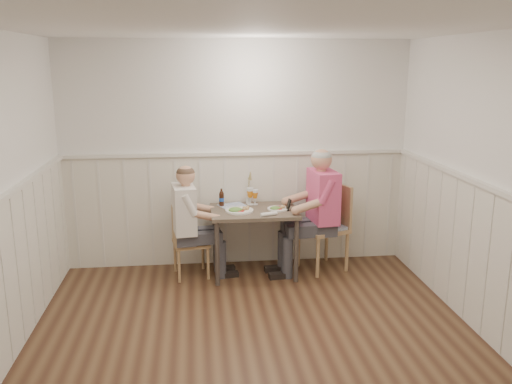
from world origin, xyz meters
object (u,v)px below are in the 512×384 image
(diner_cream, at_px, (188,231))
(beer_bottle, at_px, (222,198))
(chair_right, at_px, (327,224))
(grass_vase, at_px, (248,189))
(man_in_pink, at_px, (319,221))
(chair_left, at_px, (186,239))
(dining_table, at_px, (254,218))

(diner_cream, bearing_deg, beer_bottle, 32.76)
(chair_right, relative_size, beer_bottle, 4.87)
(diner_cream, height_order, grass_vase, diner_cream)
(diner_cream, bearing_deg, man_in_pink, 0.74)
(diner_cream, distance_m, beer_bottle, 0.54)
(chair_left, bearing_deg, chair_right, 2.48)
(diner_cream, relative_size, grass_vase, 3.25)
(diner_cream, xyz_separation_m, grass_vase, (0.69, 0.31, 0.39))
(beer_bottle, bearing_deg, chair_left, -154.63)
(chair_left, bearing_deg, grass_vase, 19.55)
(beer_bottle, bearing_deg, chair_right, -5.80)
(diner_cream, bearing_deg, dining_table, 3.92)
(grass_vase, bearing_deg, chair_right, -11.47)
(chair_left, distance_m, beer_bottle, 0.61)
(dining_table, height_order, chair_left, chair_left)
(chair_right, height_order, diner_cream, diner_cream)
(dining_table, xyz_separation_m, man_in_pink, (0.73, -0.03, -0.04))
(man_in_pink, bearing_deg, grass_vase, 159.64)
(chair_left, relative_size, diner_cream, 0.61)
(chair_right, height_order, beer_bottle, chair_right)
(chair_right, distance_m, grass_vase, 1.00)
(chair_right, bearing_deg, man_in_pink, -141.42)
(grass_vase, bearing_deg, diner_cream, -156.03)
(chair_left, bearing_deg, diner_cream, -64.05)
(dining_table, xyz_separation_m, beer_bottle, (-0.35, 0.20, 0.19))
(dining_table, relative_size, chair_left, 1.21)
(diner_cream, relative_size, beer_bottle, 6.36)
(diner_cream, bearing_deg, chair_right, 4.40)
(man_in_pink, distance_m, diner_cream, 1.46)
(chair_right, xyz_separation_m, beer_bottle, (-1.21, 0.12, 0.30))
(beer_bottle, bearing_deg, grass_vase, 11.14)
(chair_left, relative_size, man_in_pink, 0.55)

